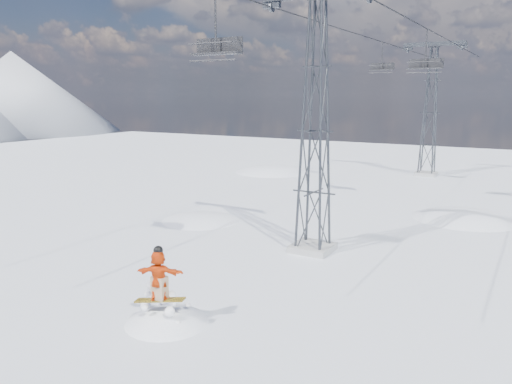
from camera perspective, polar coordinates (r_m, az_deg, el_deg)
ground at (r=17.14m, az=-7.18°, el=-13.39°), size 120.00×120.00×0.00m
snow_terrain at (r=40.15m, az=6.46°, el=-13.50°), size 39.00×37.00×22.00m
lift_tower_near at (r=22.22m, az=6.78°, el=6.87°), size 5.20×1.80×11.43m
lift_tower_far at (r=46.22m, az=19.27°, el=8.50°), size 5.20×1.80×11.43m
haul_cables at (r=33.25m, az=15.23°, el=17.24°), size 4.46×51.00×0.06m
snowboarder_jump at (r=17.30m, az=-9.94°, el=-19.37°), size 4.40×4.40×6.54m
lift_chair_near at (r=19.48m, az=-4.49°, el=16.13°), size 2.07×0.59×2.56m
lift_chair_mid at (r=32.29m, az=18.79°, el=13.62°), size 2.05×0.59×2.54m
lift_chair_far at (r=39.33m, az=14.19°, el=13.66°), size 1.81×0.52×2.24m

